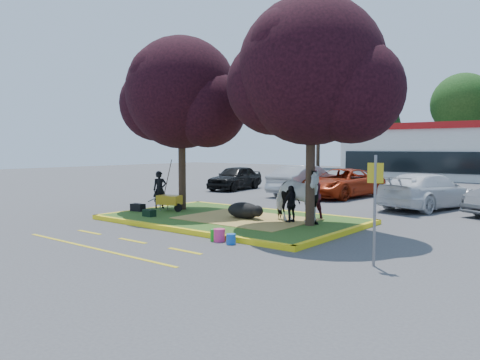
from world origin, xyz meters
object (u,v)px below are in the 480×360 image
Objects in this scene: handler at (160,190)px; car_black at (235,178)px; bucket_pink at (219,235)px; bucket_blue at (231,239)px; car_silver at (305,180)px; calf at (244,210)px; wheelbarrow at (169,200)px; bucket_green at (216,235)px; sign_post at (375,198)px; cow at (296,196)px.

handler is 0.34× the size of car_black.
car_black reaches higher than bucket_pink.
car_silver is (-4.92, 12.00, 0.65)m from bucket_blue.
car_black is at bearing 128.90° from bucket_blue.
car_black is at bearing 127.71° from bucket_pink.
car_silver is at bearing 118.08° from calf.
bucket_pink is (5.58, -2.86, -0.70)m from handler.
bucket_pink is at bearing -87.47° from handler.
wheelbarrow reaches higher than bucket_green.
bucket_blue is at bearing -86.22° from handler.
sign_post is 8.75× the size of bucket_blue.
car_silver reaches higher than calf.
handler is at bearing 152.86° from bucket_pink.
calf is 0.30× the size of car_black.
bucket_blue is 0.06× the size of car_silver.
bucket_green is 12.70m from car_silver.
cow is at bearing 79.34° from bucket_green.
wheelbarrow is at bearing 150.79° from bucket_green.
bucket_pink is at bearing 179.81° from cow.
calf is 3.45m from bucket_blue.
bucket_blue is (0.59, -0.08, -0.02)m from bucket_green.
bucket_blue is (1.86, -2.90, -0.29)m from calf.
wheelbarrow is at bearing 152.98° from bucket_blue.
wheelbarrow is 4.53× the size of bucket_pink.
handler is 6.77m from bucket_blue.
bucket_blue is (6.05, -2.94, -0.74)m from handler.
sign_post is at bearing -120.10° from cow.
handler is at bearing 152.35° from bucket_green.
wheelbarrow is at bearing -166.16° from calf.
cow is at bearing 130.64° from sign_post.
calf reaches higher than bucket_blue.
calf is 0.53× the size of sign_post.
wheelbarrow is 5.83m from bucket_blue.
bucket_blue is at bearing -171.54° from cow.
handler is 10.24m from sign_post.
car_silver is at bearing 115.44° from sign_post.
bucket_pink is at bearing 170.63° from bucket_blue.
handler is 4.25× the size of bucket_pink.
wheelbarrow is 0.32× the size of car_silver.
bucket_pink is at bearing -54.33° from calf.
bucket_blue is at bearing -42.96° from wheelbarrow.
wheelbarrow is at bearing 153.68° from sign_post.
bucket_green is at bearing 170.35° from sign_post.
calf is 0.26× the size of car_silver.
bucket_green reaches higher than bucket_blue.
cow is 1.62× the size of calf.
bucket_green is 15.30m from car_black.
sign_post is 4.01m from bucket_blue.
car_silver is (1.13, 9.07, -0.09)m from handler.
cow is 3.31m from bucket_blue.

